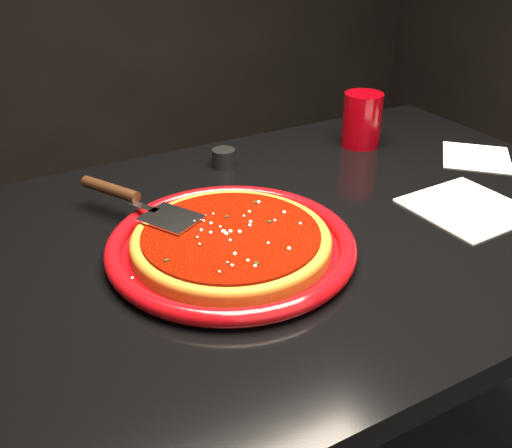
{
  "coord_description": "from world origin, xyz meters",
  "views": [
    {
      "loc": [
        -0.48,
        -0.7,
        1.22
      ],
      "look_at": [
        -0.09,
        -0.0,
        0.77
      ],
      "focal_mm": 40.0,
      "sensor_mm": 36.0,
      "label": 1
    }
  ],
  "objects": [
    {
      "name": "table",
      "position": [
        0.0,
        0.0,
        0.38
      ],
      "size": [
        1.2,
        0.8,
        0.75
      ],
      "primitive_type": "cube",
      "color": "black",
      "rests_on": "floor"
    },
    {
      "name": "plate",
      "position": [
        -0.15,
        -0.03,
        0.76
      ],
      "size": [
        0.39,
        0.39,
        0.03
      ],
      "primitive_type": "cylinder",
      "rotation": [
        0.0,
        0.0,
        0.02
      ],
      "color": "maroon",
      "rests_on": "table"
    },
    {
      "name": "pizza_crust",
      "position": [
        -0.15,
        -0.03,
        0.77
      ],
      "size": [
        0.31,
        0.31,
        0.02
      ],
      "primitive_type": "cylinder",
      "rotation": [
        0.0,
        0.0,
        0.02
      ],
      "color": "brown",
      "rests_on": "plate"
    },
    {
      "name": "pizza_crust_rim",
      "position": [
        -0.15,
        -0.03,
        0.78
      ],
      "size": [
        0.31,
        0.31,
        0.02
      ],
      "primitive_type": "torus",
      "rotation": [
        0.0,
        0.0,
        0.02
      ],
      "color": "brown",
      "rests_on": "plate"
    },
    {
      "name": "pizza_sauce",
      "position": [
        -0.15,
        -0.03,
        0.78
      ],
      "size": [
        0.28,
        0.28,
        0.01
      ],
      "primitive_type": "cylinder",
      "rotation": [
        0.0,
        0.0,
        0.02
      ],
      "color": "#690A00",
      "rests_on": "plate"
    },
    {
      "name": "parmesan_dusting",
      "position": [
        -0.15,
        -0.03,
        0.79
      ],
      "size": [
        0.26,
        0.26,
        0.01
      ],
      "primitive_type": null,
      "color": "#F6E8C0",
      "rests_on": "plate"
    },
    {
      "name": "basil_flecks",
      "position": [
        -0.15,
        -0.03,
        0.79
      ],
      "size": [
        0.24,
        0.24,
        0.0
      ],
      "primitive_type": null,
      "color": "black",
      "rests_on": "plate"
    },
    {
      "name": "pizza_server",
      "position": [
        -0.25,
        0.12,
        0.8
      ],
      "size": [
        0.21,
        0.3,
        0.02
      ],
      "primitive_type": null,
      "rotation": [
        0.0,
        0.0,
        0.5
      ],
      "color": "silver",
      "rests_on": "plate"
    },
    {
      "name": "cup",
      "position": [
        0.3,
        0.23,
        0.81
      ],
      "size": [
        0.1,
        0.1,
        0.12
      ],
      "primitive_type": "cylinder",
      "rotation": [
        0.0,
        0.0,
        -0.27
      ],
      "color": "#780208",
      "rests_on": "table"
    },
    {
      "name": "napkin_a",
      "position": [
        0.28,
        -0.1,
        0.75
      ],
      "size": [
        0.19,
        0.19,
        0.0
      ],
      "primitive_type": "cube",
      "rotation": [
        0.0,
        0.0,
        0.04
      ],
      "color": "white",
      "rests_on": "table"
    },
    {
      "name": "napkin_b",
      "position": [
        0.47,
        0.05,
        0.75
      ],
      "size": [
        0.2,
        0.2,
        0.0
      ],
      "primitive_type": "cube",
      "rotation": [
        0.0,
        0.0,
        -0.78
      ],
      "color": "white",
      "rests_on": "table"
    },
    {
      "name": "ramekin",
      "position": [
        -0.02,
        0.27,
        0.77
      ],
      "size": [
        0.05,
        0.05,
        0.04
      ],
      "primitive_type": "cylinder",
      "rotation": [
        0.0,
        0.0,
        -0.04
      ],
      "color": "black",
      "rests_on": "table"
    }
  ]
}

